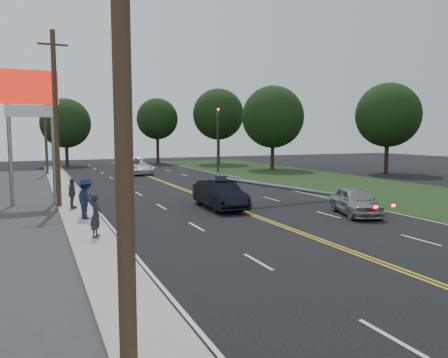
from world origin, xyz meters
name	(u,v)px	position (x,y,z in m)	size (l,w,h in m)	color
ground	(315,238)	(0.00, 0.00, 0.00)	(120.00, 120.00, 0.00)	black
sidewalk	(77,212)	(-8.40, 10.00, 0.06)	(1.80, 70.00, 0.12)	#A7A297
grass_verge	(387,191)	(13.50, 10.00, 0.01)	(12.00, 80.00, 0.01)	black
centerline_yellow	(219,203)	(0.00, 10.00, 0.01)	(0.36, 80.00, 0.00)	gold
pylon_sign	(30,104)	(-10.50, 14.00, 6.00)	(3.20, 0.35, 8.00)	gray
traffic_signal	(218,134)	(8.30, 30.00, 4.21)	(0.28, 0.41, 7.05)	#2D2D30
fallen_streetlight	(295,188)	(4.19, 8.00, 0.92)	(9.36, 0.44, 1.91)	#2D2D30
utility_pole_near	(122,79)	(-9.20, -8.00, 5.08)	(1.60, 0.28, 10.00)	#382619
utility_pole_mid	(56,119)	(-9.20, 12.00, 5.08)	(1.60, 0.28, 10.00)	#382619
utility_pole_far	(45,125)	(-9.20, 34.00, 5.08)	(1.60, 0.28, 10.00)	#382619
tree_6	(66,123)	(-6.42, 46.19, 5.58)	(6.43, 6.43, 8.80)	black
tree_7	(157,119)	(5.87, 46.38, 6.31)	(5.82, 5.82, 9.24)	black
tree_8	(218,114)	(13.41, 41.95, 6.91)	(7.09, 7.09, 10.47)	black
tree_9	(273,117)	(15.59, 30.57, 6.20)	(7.30, 7.30, 9.85)	black
tree_13	(388,115)	(24.09, 21.09, 6.19)	(6.76, 6.76, 9.58)	black
crashed_sedan	(220,194)	(-0.75, 8.19, 0.82)	(1.73, 4.95, 1.63)	black
waiting_sedan	(355,201)	(5.02, 3.47, 0.72)	(1.70, 4.23, 1.44)	gray
emergency_a	(136,167)	(-0.62, 31.04, 0.76)	(2.52, 5.47, 1.52)	silver
emergency_b	(136,166)	(-0.32, 32.48, 0.74)	(2.07, 5.09, 1.48)	white
bystander_a	(96,215)	(-8.25, 3.29, 1.02)	(0.66, 0.43, 1.80)	#26262E
bystander_b	(86,199)	(-8.12, 8.06, 1.01)	(0.86, 0.67, 1.78)	#BCBCC1
bystander_c	(86,198)	(-8.19, 7.39, 1.12)	(1.30, 0.75, 2.01)	#17203A
bystander_d	(72,193)	(-8.57, 10.76, 0.97)	(0.99, 0.41, 1.69)	#4F453F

